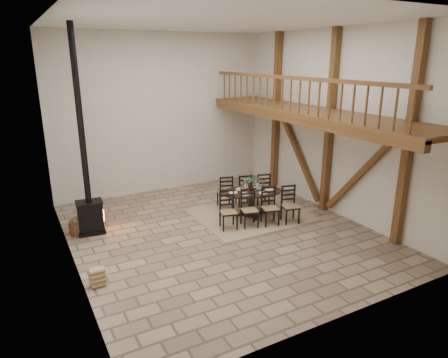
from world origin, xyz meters
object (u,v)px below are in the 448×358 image
log_stack (98,277)px  wood_stove (88,190)px  log_basket (80,226)px  dining_table (252,204)px

log_stack → wood_stove: bearing=81.6°
log_basket → log_stack: 2.72m
log_basket → log_stack: log_basket is taller
dining_table → wood_stove: 4.32m
log_stack → log_basket: bearing=87.3°
dining_table → wood_stove: wood_stove is taller
dining_table → wood_stove: (-4.14, 1.00, 0.76)m
dining_table → log_stack: 4.79m
log_basket → log_stack: size_ratio=1.31×
wood_stove → log_basket: size_ratio=9.73×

